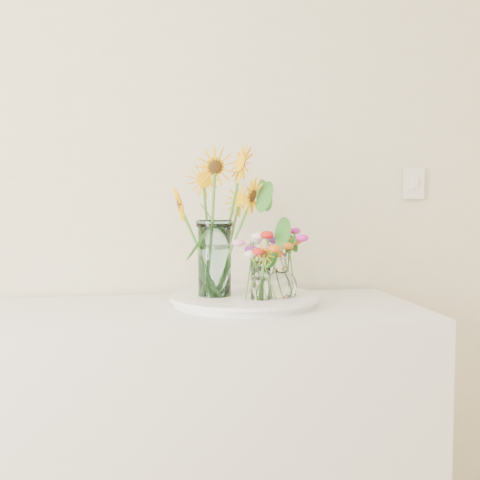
{
  "coord_description": "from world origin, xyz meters",
  "views": [
    {
      "loc": [
        -0.26,
        0.07,
        1.24
      ],
      "look_at": [
        0.04,
        1.95,
        1.11
      ],
      "focal_mm": 45.0,
      "sensor_mm": 36.0,
      "label": 1
    }
  ],
  "objects_px": {
    "tray": "(244,301)",
    "small_vase_a": "(261,284)",
    "mason_jar": "(215,259)",
    "small_vase_b": "(281,276)",
    "small_vase_c": "(259,276)",
    "counter": "(199,448)"
  },
  "relations": [
    {
      "from": "mason_jar",
      "to": "counter",
      "type": "bearing_deg",
      "value": -139.22
    },
    {
      "from": "counter",
      "to": "small_vase_c",
      "type": "bearing_deg",
      "value": 30.51
    },
    {
      "from": "mason_jar",
      "to": "small_vase_a",
      "type": "bearing_deg",
      "value": -34.87
    },
    {
      "from": "tray",
      "to": "small_vase_b",
      "type": "height_order",
      "value": "small_vase_b"
    },
    {
      "from": "mason_jar",
      "to": "tray",
      "type": "bearing_deg",
      "value": -5.22
    },
    {
      "from": "small_vase_b",
      "to": "tray",
      "type": "bearing_deg",
      "value": 156.01
    },
    {
      "from": "counter",
      "to": "mason_jar",
      "type": "relative_size",
      "value": 5.63
    },
    {
      "from": "small_vase_b",
      "to": "small_vase_c",
      "type": "xyz_separation_m",
      "value": [
        -0.04,
        0.14,
        -0.02
      ]
    },
    {
      "from": "small_vase_a",
      "to": "small_vase_c",
      "type": "relative_size",
      "value": 0.97
    },
    {
      "from": "counter",
      "to": "mason_jar",
      "type": "distance_m",
      "value": 0.6
    },
    {
      "from": "counter",
      "to": "small_vase_c",
      "type": "height_order",
      "value": "small_vase_c"
    },
    {
      "from": "tray",
      "to": "small_vase_b",
      "type": "relative_size",
      "value": 3.14
    },
    {
      "from": "small_vase_b",
      "to": "small_vase_c",
      "type": "relative_size",
      "value": 1.36
    },
    {
      "from": "small_vase_c",
      "to": "small_vase_b",
      "type": "bearing_deg",
      "value": -72.53
    },
    {
      "from": "counter",
      "to": "small_vase_b",
      "type": "distance_m",
      "value": 0.61
    },
    {
      "from": "counter",
      "to": "tray",
      "type": "bearing_deg",
      "value": 14.65
    },
    {
      "from": "mason_jar",
      "to": "small_vase_b",
      "type": "bearing_deg",
      "value": -15.69
    },
    {
      "from": "mason_jar",
      "to": "small_vase_c",
      "type": "xyz_separation_m",
      "value": [
        0.16,
        0.08,
        -0.07
      ]
    },
    {
      "from": "small_vase_c",
      "to": "counter",
      "type": "bearing_deg",
      "value": -149.49
    },
    {
      "from": "mason_jar",
      "to": "small_vase_b",
      "type": "distance_m",
      "value": 0.22
    },
    {
      "from": "tray",
      "to": "small_vase_a",
      "type": "height_order",
      "value": "small_vase_a"
    },
    {
      "from": "counter",
      "to": "small_vase_a",
      "type": "xyz_separation_m",
      "value": [
        0.19,
        -0.04,
        0.53
      ]
    }
  ]
}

